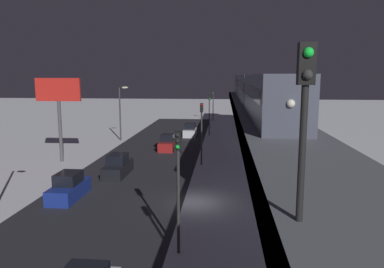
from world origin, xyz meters
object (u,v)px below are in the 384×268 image
(traffic_light_mid, at_px, (202,125))
(traffic_light_distant, at_px, (213,100))
(sedan_black, at_px, (118,167))
(sedan_red, at_px, (168,143))
(sedan_white, at_px, (190,131))
(sedan_blue, at_px, (69,188))
(traffic_light_near, at_px, (178,175))
(rail_signal, at_px, (305,102))
(subway_train, at_px, (252,88))
(commercial_billboard, at_px, (58,98))
(traffic_light_far, at_px, (209,108))

(traffic_light_mid, height_order, traffic_light_distant, same)
(traffic_light_mid, bearing_deg, sedan_black, 30.93)
(traffic_light_distant, bearing_deg, sedan_red, 81.24)
(sedan_red, bearing_deg, sedan_white, 80.44)
(sedan_black, bearing_deg, sedan_blue, 74.90)
(sedan_blue, relative_size, traffic_light_distant, 0.70)
(sedan_red, relative_size, traffic_light_near, 0.66)
(traffic_light_mid, bearing_deg, sedan_blue, 50.21)
(sedan_blue, height_order, traffic_light_mid, traffic_light_mid)
(rail_signal, distance_m, sedan_blue, 23.32)
(subway_train, relative_size, sedan_white, 13.18)
(subway_train, relative_size, rail_signal, 13.87)
(commercial_billboard, bearing_deg, subway_train, -154.35)
(sedan_white, xyz_separation_m, traffic_light_mid, (-2.90, 18.31, 3.40))
(traffic_light_near, xyz_separation_m, traffic_light_mid, (0.00, -19.06, 0.00))
(sedan_red, distance_m, commercial_billboard, 14.07)
(sedan_red, xyz_separation_m, commercial_billboard, (10.36, 7.36, 6.04))
(traffic_light_near, xyz_separation_m, commercial_billboard, (15.06, -19.33, 2.63))
(sedan_white, relative_size, commercial_billboard, 0.47)
(sedan_red, height_order, sedan_blue, same)
(rail_signal, relative_size, traffic_light_far, 0.62)
(commercial_billboard, bearing_deg, rail_signal, 123.39)
(traffic_light_mid, bearing_deg, sedan_white, -81.00)
(traffic_light_mid, relative_size, traffic_light_distant, 1.00)
(traffic_light_mid, height_order, commercial_billboard, commercial_billboard)
(sedan_white, height_order, traffic_light_mid, traffic_light_mid)
(sedan_black, xyz_separation_m, sedan_white, (-4.60, -22.80, -0.00))
(sedan_blue, relative_size, traffic_light_far, 0.70)
(rail_signal, relative_size, sedan_black, 0.85)
(rail_signal, relative_size, sedan_white, 0.95)
(traffic_light_near, height_order, traffic_light_mid, same)
(sedan_black, bearing_deg, commercial_billboard, -32.23)
(sedan_white, distance_m, traffic_light_far, 4.53)
(rail_signal, xyz_separation_m, traffic_light_mid, (4.02, -28.67, -4.36))
(sedan_black, height_order, traffic_light_mid, traffic_light_mid)
(rail_signal, xyz_separation_m, sedan_white, (6.92, -46.98, -7.76))
(sedan_red, bearing_deg, subway_train, 14.11)
(commercial_billboard, bearing_deg, traffic_light_near, 127.91)
(sedan_red, xyz_separation_m, sedan_blue, (4.60, 18.79, 0.01))
(sedan_white, relative_size, traffic_light_far, 0.66)
(traffic_light_near, bearing_deg, traffic_light_far, -90.00)
(sedan_blue, bearing_deg, traffic_light_distant, -100.68)
(subway_train, xyz_separation_m, traffic_light_mid, (5.72, 10.25, -3.41))
(sedan_black, bearing_deg, sedan_white, -101.41)
(commercial_billboard, bearing_deg, traffic_light_distant, -111.69)
(sedan_blue, distance_m, traffic_light_mid, 14.92)
(subway_train, relative_size, commercial_billboard, 6.23)
(rail_signal, distance_m, traffic_light_mid, 29.27)
(rail_signal, bearing_deg, sedan_white, -81.63)
(sedan_blue, bearing_deg, sedan_black, -105.10)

